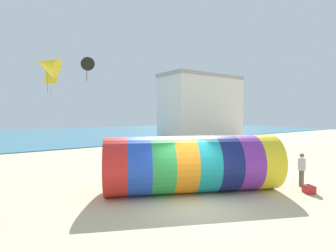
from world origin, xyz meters
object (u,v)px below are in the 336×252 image
kite_yellow_delta (47,65)px  kite_yellow_diamond (51,77)px  cooler_box (309,189)px  kite_black_delta (87,62)px  kite_handler (302,169)px  giant_inflatable_tube (193,164)px

kite_yellow_delta → kite_yellow_diamond: 5.62m
kite_yellow_delta → cooler_box: bearing=-46.9°
kite_black_delta → kite_yellow_diamond: 5.54m
cooler_box → kite_handler: bearing=43.2°
kite_handler → cooler_box: (-0.85, -0.80, -0.69)m
kite_handler → kite_yellow_delta: 14.68m
giant_inflatable_tube → kite_black_delta: (-2.82, 6.57, 5.48)m
giant_inflatable_tube → kite_yellow_delta: (-5.03, 6.56, 5.08)m
kite_handler → kite_yellow_diamond: bearing=121.1°
cooler_box → giant_inflatable_tube: bearing=141.6°
giant_inflatable_tube → kite_black_delta: 9.01m
giant_inflatable_tube → cooler_box: (4.22, -3.34, -1.15)m
kite_handler → kite_black_delta: size_ratio=1.03×
kite_handler → kite_yellow_diamond: 17.91m
kite_black_delta → kite_yellow_diamond: size_ratio=0.83×
giant_inflatable_tube → cooler_box: giant_inflatable_tube is taller
kite_yellow_diamond → kite_black_delta: bearing=-80.6°
kite_black_delta → kite_yellow_delta: size_ratio=0.74×
kite_handler → kite_black_delta: kite_black_delta is taller
kite_yellow_diamond → cooler_box: size_ratio=3.84×
kite_yellow_delta → kite_yellow_diamond: size_ratio=1.12×
giant_inflatable_tube → kite_handler: (5.07, -2.54, -0.46)m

